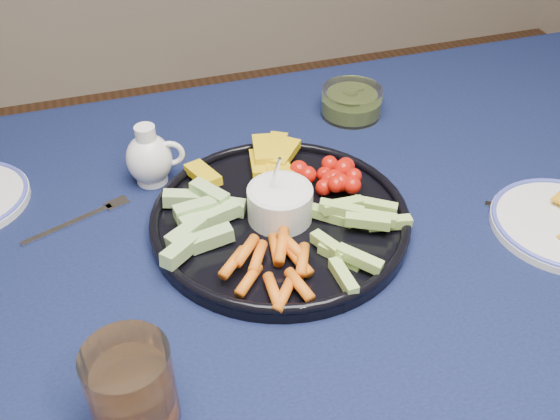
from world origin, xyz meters
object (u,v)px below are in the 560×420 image
object	(u,v)px
dining_table	(325,307)
juice_tumbler	(133,392)
crudite_platter	(278,215)
pickle_bowl	(351,103)
creamer_pitcher	(150,158)

from	to	relation	value
dining_table	juice_tumbler	world-z (taller)	juice_tumbler
crudite_platter	juice_tumbler	distance (m)	0.34
crudite_platter	pickle_bowl	size ratio (longest dim) A/B	3.37
juice_tumbler	crudite_platter	bearing A→B (deg)	46.66
creamer_pitcher	pickle_bowl	size ratio (longest dim) A/B	0.90
creamer_pitcher	dining_table	bearing A→B (deg)	-53.06
pickle_bowl	juice_tumbler	xyz separation A→B (m)	(-0.45, -0.50, 0.02)
pickle_bowl	juice_tumbler	size ratio (longest dim) A/B	1.05
pickle_bowl	creamer_pitcher	bearing A→B (deg)	-166.32
creamer_pitcher	juice_tumbler	xyz separation A→B (m)	(-0.08, -0.41, 0.00)
crudite_platter	juice_tumbler	bearing A→B (deg)	-133.34
dining_table	creamer_pitcher	size ratio (longest dim) A/B	17.13
crudite_platter	creamer_pitcher	size ratio (longest dim) A/B	3.75
dining_table	juice_tumbler	bearing A→B (deg)	-150.54
dining_table	pickle_bowl	distance (m)	0.40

